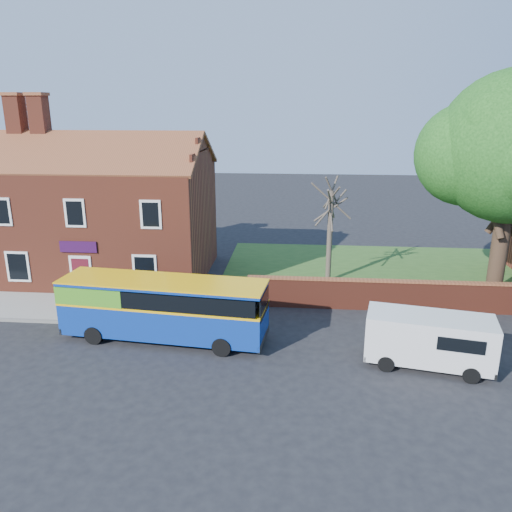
{
  "coord_description": "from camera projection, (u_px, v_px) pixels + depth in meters",
  "views": [
    {
      "loc": [
        4.51,
        -16.87,
        9.87
      ],
      "look_at": [
        2.6,
        5.0,
        3.28
      ],
      "focal_mm": 35.0,
      "sensor_mm": 36.0,
      "label": 1
    }
  ],
  "objects": [
    {
      "name": "ground",
      "position": [
        178.0,
        372.0,
        19.31
      ],
      "size": [
        120.0,
        120.0,
        0.0
      ],
      "primitive_type": "plane",
      "color": "black",
      "rests_on": "ground"
    },
    {
      "name": "kerb",
      "position": [
        53.0,
        322.0,
        23.69
      ],
      "size": [
        18.0,
        0.15,
        0.14
      ],
      "primitive_type": "cube",
      "color": "slate",
      "rests_on": "ground"
    },
    {
      "name": "pavement",
      "position": [
        69.0,
        308.0,
        25.36
      ],
      "size": [
        18.0,
        3.5,
        0.12
      ],
      "primitive_type": "cube",
      "color": "gray",
      "rests_on": "ground"
    },
    {
      "name": "shop_building",
      "position": [
        106.0,
        219.0,
        29.88
      ],
      "size": [
        12.3,
        8.13,
        10.5
      ],
      "color": "brown",
      "rests_on": "ground"
    },
    {
      "name": "van_near",
      "position": [
        429.0,
        338.0,
        19.47
      ],
      "size": [
        5.09,
        2.83,
        2.11
      ],
      "rotation": [
        0.0,
        0.0,
        -0.2
      ],
      "color": "silver",
      "rests_on": "ground"
    },
    {
      "name": "bare_tree",
      "position": [
        330.0,
        232.0,
        28.48
      ],
      "size": [
        2.2,
        2.62,
        5.86
      ],
      "color": "#4C4238",
      "rests_on": "ground"
    },
    {
      "name": "grass_strip",
      "position": [
        436.0,
        274.0,
        30.63
      ],
      "size": [
        26.0,
        12.0,
        0.04
      ],
      "primitive_type": "cube",
      "color": "#426B28",
      "rests_on": "ground"
    },
    {
      "name": "bus",
      "position": [
        158.0,
        306.0,
        21.71
      ],
      "size": [
        9.14,
        3.2,
        2.73
      ],
      "rotation": [
        0.0,
        0.0,
        -0.11
      ],
      "color": "navy",
      "rests_on": "ground"
    },
    {
      "name": "boundary_wall",
      "position": [
        468.0,
        297.0,
        24.68
      ],
      "size": [
        22.0,
        0.38,
        1.6
      ],
      "color": "maroon",
      "rests_on": "ground"
    }
  ]
}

